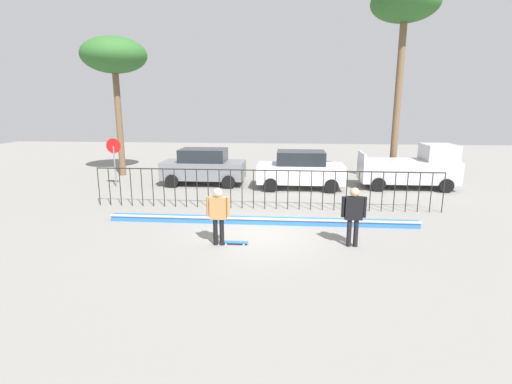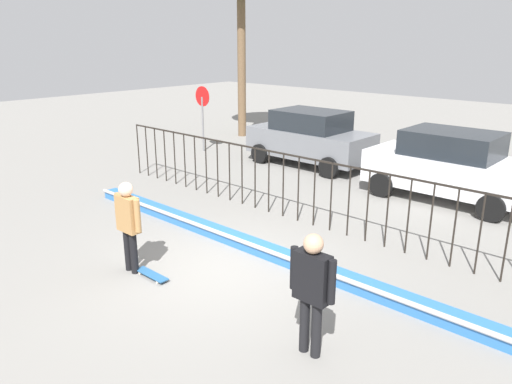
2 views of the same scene
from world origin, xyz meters
name	(u,v)px [view 1 (image 1 of 2)]	position (x,y,z in m)	size (l,w,h in m)	color
ground_plane	(259,233)	(0.00, 0.00, 0.00)	(60.00, 60.00, 0.00)	gray
bowl_coping_ledge	(261,220)	(0.00, 1.06, 0.12)	(11.00, 0.40, 0.27)	#2D6BB7
perimeter_fence	(265,185)	(0.00, 3.10, 1.01)	(14.04, 0.04, 1.61)	black
skateboarder	(218,211)	(-1.14, -1.17, 1.06)	(0.71, 0.27, 1.77)	black
skateboard	(235,242)	(-0.65, -1.08, 0.06)	(0.80, 0.20, 0.07)	#26598C
camera_operator	(354,212)	(2.88, -0.96, 1.09)	(0.73, 0.27, 1.81)	black
parked_car_gray	(204,166)	(-3.53, 7.74, 0.97)	(4.30, 2.12, 1.90)	slate
parked_car_white	(301,170)	(1.55, 7.15, 0.97)	(4.30, 2.12, 1.90)	silver
pickup_truck	(412,168)	(7.18, 7.71, 1.04)	(4.70, 2.12, 2.24)	#B7B7BC
stop_sign	(114,156)	(-7.92, 6.75, 1.62)	(0.76, 0.07, 2.50)	slate
palm_tree_tall	(405,8)	(6.62, 9.33, 8.91)	(3.42, 3.42, 10.08)	brown
palm_tree_short	(114,57)	(-8.99, 10.03, 6.78)	(3.66, 3.66, 7.89)	brown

